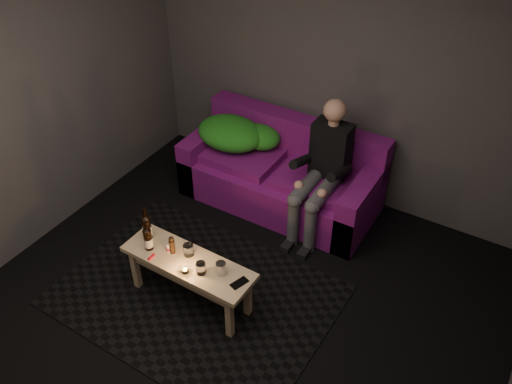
# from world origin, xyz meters

# --- Properties ---
(floor) EXTENTS (4.50, 4.50, 0.00)m
(floor) POSITION_xyz_m (0.00, 0.00, 0.00)
(floor) COLOR black
(floor) RESTS_ON ground
(room) EXTENTS (4.50, 4.50, 4.50)m
(room) POSITION_xyz_m (0.00, 0.47, 1.64)
(room) COLOR silver
(room) RESTS_ON ground
(rug) EXTENTS (2.20, 1.63, 0.01)m
(rug) POSITION_xyz_m (-0.36, 0.34, 0.00)
(rug) COLOR black
(rug) RESTS_ON floor
(sofa) EXTENTS (1.86, 0.84, 0.80)m
(sofa) POSITION_xyz_m (-0.37, 1.82, 0.29)
(sofa) COLOR #6D0E65
(sofa) RESTS_ON floor
(green_blanket) EXTENTS (0.82, 0.56, 0.28)m
(green_blanket) POSITION_xyz_m (-0.90, 1.81, 0.60)
(green_blanket) COLOR #359A1C
(green_blanket) RESTS_ON sofa
(person) EXTENTS (0.34, 0.77, 1.24)m
(person) POSITION_xyz_m (0.10, 1.66, 0.64)
(person) COLOR black
(person) RESTS_ON sofa
(coffee_table) EXTENTS (1.09, 0.37, 0.44)m
(coffee_table) POSITION_xyz_m (-0.36, 0.29, 0.36)
(coffee_table) COLOR tan
(coffee_table) RESTS_ON rug
(beer_bottle_a) EXTENTS (0.07, 0.07, 0.29)m
(beer_bottle_a) POSITION_xyz_m (-0.79, 0.34, 0.55)
(beer_bottle_a) COLOR black
(beer_bottle_a) RESTS_ON coffee_table
(beer_bottle_b) EXTENTS (0.07, 0.07, 0.27)m
(beer_bottle_b) POSITION_xyz_m (-0.70, 0.24, 0.54)
(beer_bottle_b) COLOR black
(beer_bottle_b) RESTS_ON coffee_table
(salt_shaker) EXTENTS (0.05, 0.05, 0.08)m
(salt_shaker) POSITION_xyz_m (-0.55, 0.30, 0.48)
(salt_shaker) COLOR silver
(salt_shaker) RESTS_ON coffee_table
(pepper_mill) EXTENTS (0.05, 0.05, 0.12)m
(pepper_mill) POSITION_xyz_m (-0.52, 0.30, 0.50)
(pepper_mill) COLOR black
(pepper_mill) RESTS_ON coffee_table
(tumbler_back) EXTENTS (0.10, 0.10, 0.10)m
(tumbler_back) POSITION_xyz_m (-0.40, 0.35, 0.49)
(tumbler_back) COLOR white
(tumbler_back) RESTS_ON coffee_table
(tealight) EXTENTS (0.06, 0.06, 0.04)m
(tealight) POSITION_xyz_m (-0.31, 0.18, 0.47)
(tealight) COLOR white
(tealight) RESTS_ON coffee_table
(tumbler_front) EXTENTS (0.08, 0.08, 0.10)m
(tumbler_front) POSITION_xyz_m (-0.20, 0.24, 0.49)
(tumbler_front) COLOR white
(tumbler_front) RESTS_ON coffee_table
(steel_cup) EXTENTS (0.08, 0.08, 0.10)m
(steel_cup) POSITION_xyz_m (-0.07, 0.31, 0.50)
(steel_cup) COLOR #B0B2B8
(steel_cup) RESTS_ON coffee_table
(smartphone) EXTENTS (0.11, 0.15, 0.01)m
(smartphone) POSITION_xyz_m (0.10, 0.29, 0.45)
(smartphone) COLOR black
(smartphone) RESTS_ON coffee_table
(red_lighter) EXTENTS (0.02, 0.07, 0.01)m
(red_lighter) POSITION_xyz_m (-0.63, 0.17, 0.45)
(red_lighter) COLOR red
(red_lighter) RESTS_ON coffee_table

